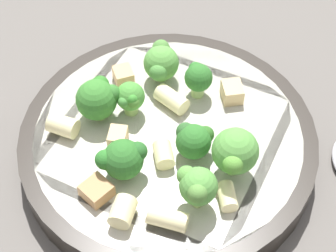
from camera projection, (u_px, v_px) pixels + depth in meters
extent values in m
plane|color=#5B5651|center=(168.00, 153.00, 0.49)|extent=(2.00, 2.00, 0.00)
cylinder|color=#28231E|center=(168.00, 144.00, 0.48)|extent=(0.25, 0.25, 0.03)
cylinder|color=silver|center=(168.00, 136.00, 0.47)|extent=(0.23, 0.23, 0.01)
torus|color=#28231E|center=(168.00, 135.00, 0.47)|extent=(0.25, 0.25, 0.00)
cylinder|color=#93B766|center=(131.00, 107.00, 0.48)|extent=(0.01, 0.01, 0.01)
sphere|color=#478E38|center=(130.00, 96.00, 0.47)|extent=(0.02, 0.02, 0.02)
sphere|color=#4A8331|center=(133.00, 102.00, 0.46)|extent=(0.01, 0.01, 0.01)
sphere|color=#3C8E31|center=(132.00, 99.00, 0.46)|extent=(0.01, 0.01, 0.01)
sphere|color=#428539|center=(123.00, 102.00, 0.46)|extent=(0.01, 0.01, 0.01)
cylinder|color=#93B766|center=(233.00, 166.00, 0.44)|extent=(0.01, 0.01, 0.02)
sphere|color=#569942|center=(235.00, 151.00, 0.43)|extent=(0.04, 0.04, 0.04)
sphere|color=#5A9C39|center=(236.00, 162.00, 0.41)|extent=(0.02, 0.02, 0.02)
sphere|color=#538C3F|center=(247.00, 157.00, 0.42)|extent=(0.01, 0.01, 0.01)
cylinder|color=#93B766|center=(197.00, 199.00, 0.42)|extent=(0.01, 0.01, 0.02)
sphere|color=#569942|center=(198.00, 186.00, 0.41)|extent=(0.03, 0.03, 0.03)
sphere|color=#548A3B|center=(190.00, 174.00, 0.41)|extent=(0.01, 0.01, 0.01)
sphere|color=#578C3D|center=(197.00, 193.00, 0.40)|extent=(0.01, 0.01, 0.01)
sphere|color=#589940|center=(186.00, 175.00, 0.41)|extent=(0.01, 0.01, 0.01)
cylinder|color=#84AD60|center=(161.00, 75.00, 0.51)|extent=(0.01, 0.01, 0.01)
sphere|color=#569942|center=(161.00, 63.00, 0.50)|extent=(0.03, 0.03, 0.03)
sphere|color=#4E823B|center=(161.00, 49.00, 0.50)|extent=(0.02, 0.02, 0.02)
sphere|color=#4E8F3F|center=(159.00, 72.00, 0.49)|extent=(0.02, 0.02, 0.02)
sphere|color=#58973B|center=(158.00, 69.00, 0.49)|extent=(0.01, 0.01, 0.01)
cylinder|color=#93B766|center=(124.00, 170.00, 0.44)|extent=(0.01, 0.01, 0.01)
sphere|color=#2D6B28|center=(123.00, 159.00, 0.43)|extent=(0.03, 0.03, 0.03)
sphere|color=#296027|center=(138.00, 151.00, 0.43)|extent=(0.02, 0.02, 0.02)
sphere|color=#2A6D27|center=(109.00, 163.00, 0.42)|extent=(0.02, 0.02, 0.02)
cylinder|color=#84AD60|center=(195.00, 151.00, 0.45)|extent=(0.01, 0.01, 0.01)
sphere|color=#2D6B28|center=(196.00, 140.00, 0.44)|extent=(0.03, 0.03, 0.03)
sphere|color=#2E5C2A|center=(182.00, 135.00, 0.44)|extent=(0.02, 0.02, 0.02)
sphere|color=#2F6F26|center=(191.00, 144.00, 0.43)|extent=(0.01, 0.01, 0.01)
sphere|color=#2E6023|center=(206.00, 134.00, 0.44)|extent=(0.01, 0.01, 0.01)
cylinder|color=#9EC175|center=(198.00, 89.00, 0.49)|extent=(0.01, 0.01, 0.01)
sphere|color=#2D6B28|center=(199.00, 78.00, 0.48)|extent=(0.02, 0.02, 0.02)
sphere|color=#2D6E29|center=(195.00, 69.00, 0.49)|extent=(0.01, 0.01, 0.01)
sphere|color=#2B6E24|center=(198.00, 69.00, 0.49)|extent=(0.01, 0.01, 0.01)
cylinder|color=#93B766|center=(98.00, 112.00, 0.48)|extent=(0.01, 0.01, 0.01)
sphere|color=#387A2D|center=(96.00, 100.00, 0.47)|extent=(0.03, 0.03, 0.03)
sphere|color=#317727|center=(100.00, 84.00, 0.47)|extent=(0.02, 0.02, 0.02)
sphere|color=#36772C|center=(90.00, 89.00, 0.47)|extent=(0.01, 0.01, 0.01)
sphere|color=#336F2B|center=(112.00, 94.00, 0.47)|extent=(0.02, 0.02, 0.02)
cylinder|color=beige|center=(63.00, 126.00, 0.47)|extent=(0.03, 0.03, 0.02)
cylinder|color=beige|center=(168.00, 219.00, 0.41)|extent=(0.03, 0.03, 0.01)
cylinder|color=beige|center=(123.00, 212.00, 0.41)|extent=(0.03, 0.03, 0.02)
cylinder|color=beige|center=(172.00, 99.00, 0.48)|extent=(0.02, 0.03, 0.02)
cylinder|color=beige|center=(227.00, 196.00, 0.42)|extent=(0.02, 0.03, 0.01)
cylinder|color=beige|center=(164.00, 154.00, 0.45)|extent=(0.02, 0.03, 0.02)
cube|color=tan|center=(232.00, 92.00, 0.49)|extent=(0.03, 0.03, 0.02)
cube|color=tan|center=(118.00, 137.00, 0.46)|extent=(0.02, 0.02, 0.01)
cube|color=tan|center=(123.00, 76.00, 0.50)|extent=(0.02, 0.02, 0.01)
cube|color=#A87A4C|center=(97.00, 191.00, 0.43)|extent=(0.02, 0.02, 0.01)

